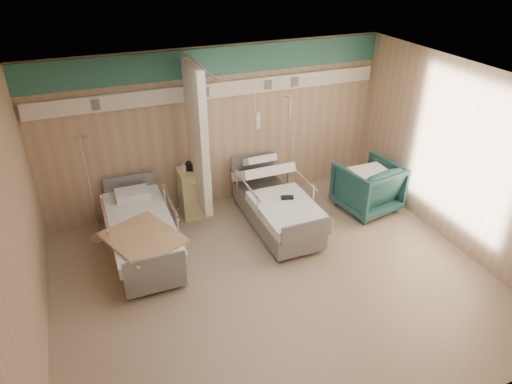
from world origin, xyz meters
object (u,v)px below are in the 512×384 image
bed_left (143,239)px  iv_stand_left (96,219)px  bed_right (276,210)px  iv_stand_right (288,177)px  bedside_cabinet (195,192)px  visitor_armchair (368,187)px

bed_left → iv_stand_left: (-0.61, 0.73, 0.05)m
bed_right → bed_left: same height
bed_right → iv_stand_right: 1.07m
bedside_cabinet → bed_left: bearing=-139.4°
bed_right → iv_stand_right: bearing=54.8°
bed_right → visitor_armchair: bearing=-2.4°
bed_right → visitor_armchair: visitor_armchair is taller
visitor_armchair → iv_stand_right: iv_stand_right is taller
bed_right → bedside_cabinet: size_ratio=2.54×
iv_stand_right → bed_left: bearing=-162.8°
visitor_armchair → bedside_cabinet: bearing=-28.1°
visitor_armchair → iv_stand_right: size_ratio=0.50×
bedside_cabinet → iv_stand_right: 1.76m
visitor_armchair → iv_stand_left: (-4.53, 0.80, -0.08)m
bed_right → bedside_cabinet: (-1.15, 0.90, 0.11)m
bedside_cabinet → visitor_armchair: bearing=-18.7°
bed_right → bedside_cabinet: bearing=142.0°
iv_stand_right → visitor_armchair: bearing=-40.3°
bed_right → iv_stand_left: bearing=165.4°
bed_right → visitor_armchair: size_ratio=2.22×
bed_right → iv_stand_left: 2.90m
iv_stand_right → iv_stand_left: iv_stand_right is taller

